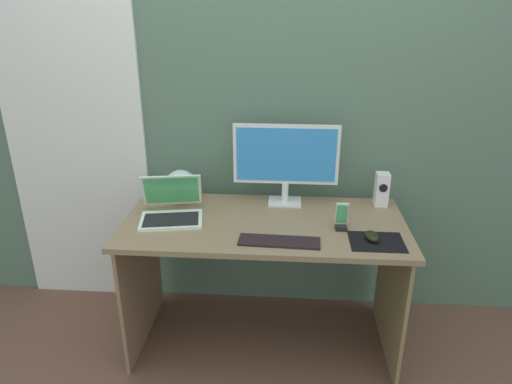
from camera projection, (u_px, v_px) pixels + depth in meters
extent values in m
plane|color=brown|center=(263.00, 339.00, 2.60)|extent=(8.00, 8.00, 0.00)
cube|color=#54705C|center=(269.00, 105.00, 2.53)|extent=(6.00, 0.04, 2.50)
cube|color=white|center=(76.00, 144.00, 2.67)|extent=(0.82, 0.02, 2.02)
cube|color=#897051|center=(264.00, 224.00, 2.33)|extent=(1.43, 0.68, 0.03)
cube|color=#8C694D|center=(141.00, 281.00, 2.51)|extent=(0.02, 0.64, 0.72)
cube|color=olive|center=(391.00, 291.00, 2.42)|extent=(0.02, 0.64, 0.72)
cube|color=white|center=(285.00, 202.00, 2.54)|extent=(0.18, 0.14, 0.01)
cylinder|color=white|center=(285.00, 192.00, 2.52)|extent=(0.04, 0.04, 0.10)
cube|color=white|center=(286.00, 154.00, 2.44)|extent=(0.56, 0.02, 0.33)
cube|color=#338CD8|center=(286.00, 155.00, 2.43)|extent=(0.53, 0.00, 0.29)
cube|color=white|center=(382.00, 189.00, 2.48)|extent=(0.07, 0.07, 0.18)
cylinder|color=black|center=(383.00, 188.00, 2.43)|extent=(0.04, 0.00, 0.04)
cube|color=white|center=(171.00, 220.00, 2.31)|extent=(0.34, 0.27, 0.02)
cube|color=black|center=(171.00, 219.00, 2.30)|extent=(0.30, 0.20, 0.00)
cube|color=white|center=(172.00, 190.00, 2.41)|extent=(0.32, 0.14, 0.19)
cube|color=#4CB266|center=(172.00, 190.00, 2.41)|extent=(0.29, 0.12, 0.17)
sphere|color=silver|center=(181.00, 186.00, 2.54)|extent=(0.18, 0.18, 0.18)
cube|color=black|center=(279.00, 241.00, 2.11)|extent=(0.38, 0.13, 0.01)
cube|color=black|center=(377.00, 242.00, 2.12)|extent=(0.25, 0.20, 0.00)
ellipsoid|color=black|center=(372.00, 236.00, 2.13)|extent=(0.08, 0.11, 0.04)
cube|color=black|center=(341.00, 227.00, 2.23)|extent=(0.06, 0.05, 0.02)
cube|color=white|center=(342.00, 214.00, 2.22)|extent=(0.06, 0.03, 0.12)
cube|color=#4CB266|center=(342.00, 214.00, 2.21)|extent=(0.05, 0.02, 0.10)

